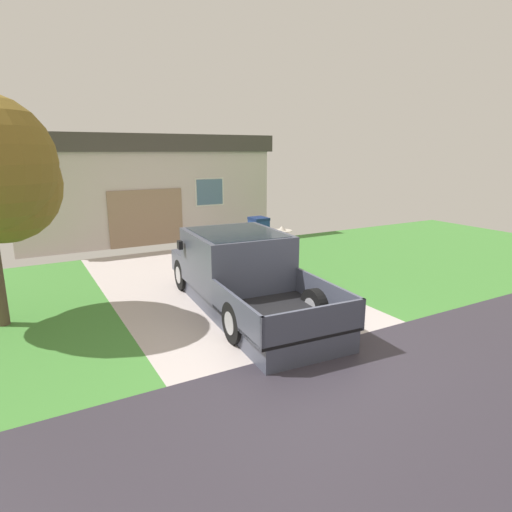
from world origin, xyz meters
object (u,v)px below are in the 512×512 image
at_px(pickup_truck, 240,272).
at_px(wheeled_trash_bin, 259,230).
at_px(house_with_garage, 136,185).
at_px(handbag, 279,290).
at_px(person_with_hat, 282,253).

xyz_separation_m(pickup_truck, wheeled_trash_bin, (3.63, 5.45, -0.20)).
bearing_deg(pickup_truck, house_with_garage, 92.34).
bearing_deg(pickup_truck, wheeled_trash_bin, 60.43).
bearing_deg(handbag, person_with_hat, 49.03).
distance_m(pickup_truck, house_with_garage, 10.39).
height_order(house_with_garage, wheeled_trash_bin, house_with_garage).
height_order(person_with_hat, wheeled_trash_bin, person_with_hat).
height_order(handbag, house_with_garage, house_with_garage).
relative_size(pickup_truck, person_with_hat, 3.29).
relative_size(person_with_hat, house_with_garage, 0.17).
xyz_separation_m(pickup_truck, person_with_hat, (1.35, 0.31, 0.23)).
height_order(person_with_hat, house_with_garage, house_with_garage).
bearing_deg(wheeled_trash_bin, person_with_hat, -113.92).
distance_m(person_with_hat, house_with_garage, 10.10).
xyz_separation_m(person_with_hat, wheeled_trash_bin, (2.28, 5.14, -0.43)).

